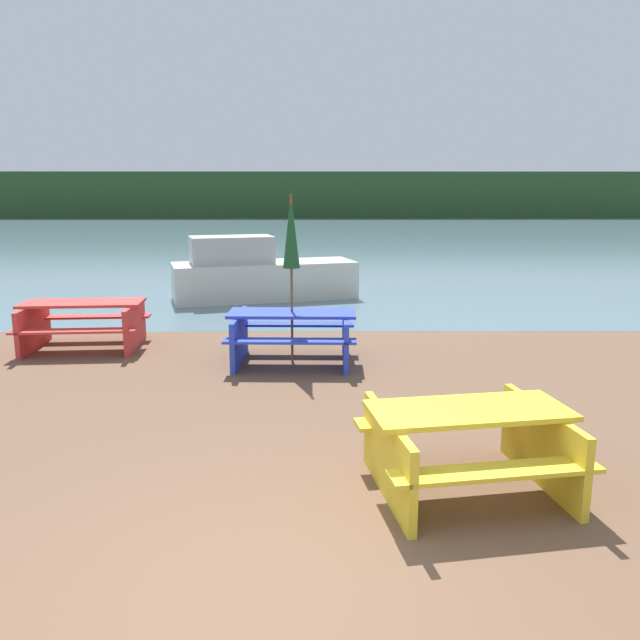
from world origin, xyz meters
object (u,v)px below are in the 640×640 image
(picnic_table_blue, at_px, (292,331))
(picnic_table_yellow, at_px, (467,441))
(boat, at_px, (259,275))
(umbrella_darkgreen, at_px, (291,234))
(picnic_table_red, at_px, (84,320))

(picnic_table_blue, bearing_deg, picnic_table_yellow, -68.15)
(picnic_table_blue, bearing_deg, boat, 99.99)
(picnic_table_yellow, distance_m, boat, 9.84)
(umbrella_darkgreen, bearing_deg, picnic_table_blue, 90.90)
(boat, bearing_deg, picnic_table_red, -133.60)
(picnic_table_yellow, xyz_separation_m, umbrella_darkgreen, (-1.61, 4.02, 1.45))
(picnic_table_blue, distance_m, umbrella_darkgreen, 1.43)
(picnic_table_blue, xyz_separation_m, umbrella_darkgreen, (0.00, -0.00, 1.43))
(umbrella_darkgreen, bearing_deg, boat, 99.99)
(boat, bearing_deg, umbrella_darkgreen, -95.99)
(picnic_table_yellow, relative_size, boat, 0.42)
(umbrella_darkgreen, relative_size, boat, 0.56)
(picnic_table_blue, relative_size, picnic_table_red, 0.96)
(picnic_table_yellow, bearing_deg, umbrella_darkgreen, 111.85)
(picnic_table_blue, xyz_separation_m, boat, (-0.96, 5.47, 0.09))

